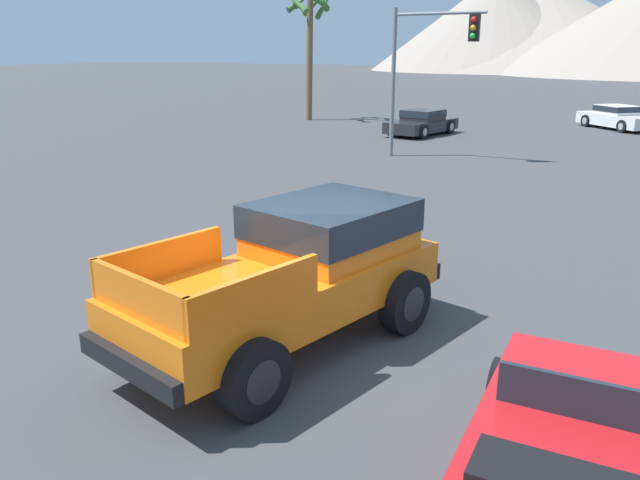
% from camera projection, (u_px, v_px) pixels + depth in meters
% --- Properties ---
extents(ground_plane, '(320.00, 320.00, 0.00)m').
position_uv_depth(ground_plane, '(310.00, 337.00, 8.85)').
color(ground_plane, '#424244').
extents(orange_pickup_truck, '(3.07, 5.24, 1.86)m').
position_uv_depth(orange_pickup_truck, '(302.00, 266.00, 8.54)').
color(orange_pickup_truck, orange).
rests_on(orange_pickup_truck, ground_plane).
extents(red_convertible_car, '(1.93, 4.13, 1.08)m').
position_uv_depth(red_convertible_car, '(568.00, 469.00, 5.39)').
color(red_convertible_car, red).
rests_on(red_convertible_car, ground_plane).
extents(parked_car_white, '(4.24, 4.33, 1.20)m').
position_uv_depth(parked_car_white, '(617.00, 117.00, 32.10)').
color(parked_car_white, white).
rests_on(parked_car_white, ground_plane).
extents(parked_car_dark, '(2.55, 4.41, 1.18)m').
position_uv_depth(parked_car_dark, '(422.00, 122.00, 29.90)').
color(parked_car_dark, '#232328').
rests_on(parked_car_dark, ground_plane).
extents(traffic_light_crosswalk, '(3.40, 0.38, 5.39)m').
position_uv_depth(traffic_light_crosswalk, '(428.00, 54.00, 22.38)').
color(traffic_light_crosswalk, slate).
rests_on(traffic_light_crosswalk, ground_plane).
extents(palm_tree_tall, '(2.88, 3.06, 7.25)m').
position_uv_depth(palm_tree_tall, '(310.00, 22.00, 34.97)').
color(palm_tree_tall, brown).
rests_on(palm_tree_tall, ground_plane).
extents(distant_mountain_range, '(97.74, 84.30, 19.82)m').
position_uv_depth(distant_mountain_range, '(607.00, 20.00, 115.09)').
color(distant_mountain_range, gray).
rests_on(distant_mountain_range, ground_plane).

